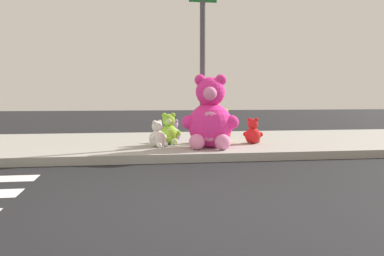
{
  "coord_description": "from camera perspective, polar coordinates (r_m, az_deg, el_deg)",
  "views": [
    {
      "loc": [
        -0.51,
        -3.84,
        1.13
      ],
      "look_at": [
        0.66,
        3.6,
        0.55
      ],
      "focal_mm": 38.39,
      "sensor_mm": 36.0,
      "label": 1
    }
  ],
  "objects": [
    {
      "name": "sidewalk",
      "position": [
        9.12,
        -5.66,
        -2.27
      ],
      "size": [
        28.0,
        4.4,
        0.15
      ],
      "primitive_type": "cube",
      "color": "#9E9B93",
      "rests_on": "ground_plane"
    },
    {
      "name": "ground_plane",
      "position": [
        4.03,
        -1.37,
        -11.84
      ],
      "size": [
        60.0,
        60.0,
        0.0
      ],
      "primitive_type": "plane",
      "color": "black"
    },
    {
      "name": "plush_lavender",
      "position": [
        8.89,
        -2.59,
        -0.67
      ],
      "size": [
        0.34,
        0.35,
        0.49
      ],
      "color": "#B28CD8",
      "rests_on": "sidewalk"
    },
    {
      "name": "plush_red",
      "position": [
        8.65,
        8.46,
        -0.72
      ],
      "size": [
        0.39,
        0.39,
        0.54
      ],
      "color": "red",
      "rests_on": "sidewalk"
    },
    {
      "name": "plush_white",
      "position": [
        8.02,
        -4.78,
        -1.13
      ],
      "size": [
        0.37,
        0.38,
        0.52
      ],
      "color": "white",
      "rests_on": "sidewalk"
    },
    {
      "name": "sign_pole",
      "position": [
        8.41,
        1.48,
        9.3
      ],
      "size": [
        0.56,
        0.11,
        3.2
      ],
      "color": "#4C4C51",
      "rests_on": "sidewalk"
    },
    {
      "name": "plush_pink_large",
      "position": [
        7.82,
        2.54,
        1.32
      ],
      "size": [
        1.06,
        0.98,
        1.4
      ],
      "color": "#F22D93",
      "rests_on": "sidewalk"
    },
    {
      "name": "plush_yellow",
      "position": [
        8.99,
        4.09,
        -0.04
      ],
      "size": [
        0.52,
        0.51,
        0.71
      ],
      "color": "yellow",
      "rests_on": "sidewalk"
    },
    {
      "name": "plush_lime",
      "position": [
        8.44,
        -3.25,
        -0.51
      ],
      "size": [
        0.5,
        0.44,
        0.65
      ],
      "color": "#8CD133",
      "rests_on": "sidewalk"
    }
  ]
}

